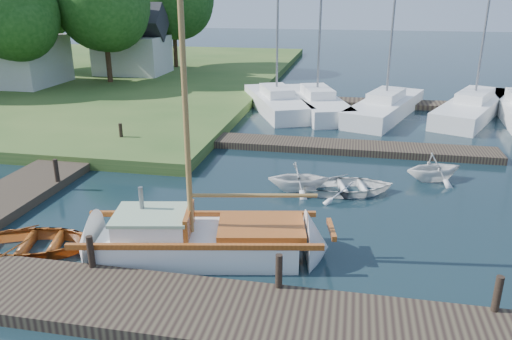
% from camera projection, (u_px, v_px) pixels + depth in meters
% --- Properties ---
extents(ground, '(160.00, 160.00, 0.00)m').
position_uv_depth(ground, '(256.00, 205.00, 16.08)').
color(ground, black).
rests_on(ground, ground).
extents(near_dock, '(18.00, 2.20, 0.30)m').
position_uv_depth(near_dock, '(201.00, 311.00, 10.49)').
color(near_dock, black).
rests_on(near_dock, ground).
extents(left_dock, '(2.20, 18.00, 0.30)m').
position_uv_depth(left_dock, '(64.00, 165.00, 19.34)').
color(left_dock, black).
rests_on(left_dock, ground).
extents(far_dock, '(14.00, 1.60, 0.30)m').
position_uv_depth(far_dock, '(330.00, 146.00, 21.67)').
color(far_dock, black).
rests_on(far_dock, ground).
extents(pontoon, '(30.00, 1.60, 0.30)m').
position_uv_depth(pontoon, '(478.00, 107.00, 28.99)').
color(pontoon, black).
rests_on(pontoon, ground).
extents(mooring_post_1, '(0.16, 0.16, 0.80)m').
position_uv_depth(mooring_post_1, '(91.00, 252.00, 11.78)').
color(mooring_post_1, black).
rests_on(mooring_post_1, near_dock).
extents(mooring_post_2, '(0.16, 0.16, 0.80)m').
position_uv_depth(mooring_post_2, '(279.00, 271.00, 10.96)').
color(mooring_post_2, black).
rests_on(mooring_post_2, near_dock).
extents(mooring_post_3, '(0.16, 0.16, 0.80)m').
position_uv_depth(mooring_post_3, '(498.00, 294.00, 10.14)').
color(mooring_post_3, black).
rests_on(mooring_post_3, near_dock).
extents(mooring_post_4, '(0.16, 0.16, 0.80)m').
position_uv_depth(mooring_post_4, '(56.00, 170.00, 17.12)').
color(mooring_post_4, black).
rests_on(mooring_post_4, left_dock).
extents(mooring_post_5, '(0.16, 0.16, 0.80)m').
position_uv_depth(mooring_post_5, '(121.00, 132.00, 21.74)').
color(mooring_post_5, black).
rests_on(mooring_post_5, left_dock).
extents(sailboat, '(7.39, 3.28, 9.83)m').
position_uv_depth(sailboat, '(206.00, 243.00, 12.93)').
color(sailboat, white).
rests_on(sailboat, ground).
extents(dinghy, '(3.96, 3.28, 0.71)m').
position_uv_depth(dinghy, '(32.00, 240.00, 13.08)').
color(dinghy, brown).
rests_on(dinghy, ground).
extents(tender_b, '(2.38, 2.15, 1.10)m').
position_uv_depth(tender_b, '(299.00, 175.00, 17.11)').
color(tender_b, white).
rests_on(tender_b, ground).
extents(tender_c, '(3.53, 2.91, 0.64)m').
position_uv_depth(tender_c, '(349.00, 184.00, 16.98)').
color(tender_c, white).
rests_on(tender_c, ground).
extents(tender_d, '(2.72, 2.58, 1.13)m').
position_uv_depth(tender_d, '(434.00, 165.00, 18.04)').
color(tender_d, white).
rests_on(tender_d, ground).
extents(marina_boat_0, '(5.09, 7.87, 11.91)m').
position_uv_depth(marina_boat_0, '(276.00, 101.00, 28.61)').
color(marina_boat_0, white).
rests_on(marina_boat_0, ground).
extents(marina_boat_1, '(4.60, 8.28, 11.04)m').
position_uv_depth(marina_boat_1, '(317.00, 102.00, 28.44)').
color(marina_boat_1, white).
rests_on(marina_boat_1, ground).
extents(marina_boat_2, '(4.82, 8.62, 11.23)m').
position_uv_depth(marina_boat_2, '(385.00, 106.00, 27.43)').
color(marina_boat_2, white).
rests_on(marina_boat_2, ground).
extents(marina_boat_3, '(5.85, 9.57, 11.89)m').
position_uv_depth(marina_boat_3, '(474.00, 106.00, 27.46)').
color(marina_boat_3, white).
rests_on(marina_boat_3, ground).
extents(house_a, '(6.30, 5.00, 6.29)m').
position_uv_depth(house_a, '(10.00, 47.00, 33.50)').
color(house_a, silver).
rests_on(house_a, shore).
extents(house_c, '(5.25, 4.00, 5.28)m').
position_uv_depth(house_c, '(132.00, 46.00, 38.08)').
color(house_c, silver).
rests_on(house_c, shore).
extents(tree_2, '(5.83, 5.75, 7.82)m').
position_uv_depth(tree_2, '(13.00, 13.00, 30.57)').
color(tree_2, '#332114').
rests_on(tree_2, shore).
extents(tree_3, '(6.41, 6.38, 8.74)m').
position_uv_depth(tree_3, '(103.00, 2.00, 33.34)').
color(tree_3, '#332114').
rests_on(tree_3, shore).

